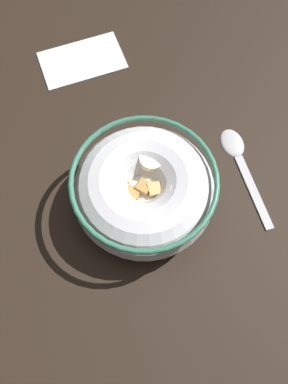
{
  "coord_description": "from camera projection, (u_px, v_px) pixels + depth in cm",
  "views": [
    {
      "loc": [
        8.3,
        15.98,
        45.63
      ],
      "look_at": [
        0.0,
        0.0,
        3.0
      ],
      "focal_mm": 38.8,
      "sensor_mm": 36.0,
      "label": 1
    }
  ],
  "objects": [
    {
      "name": "folded_napkin",
      "position": [
        82.0,
        60.0,
        0.57
      ],
      "size": [
        12.04,
        8.15,
        0.3
      ],
      "primitive_type": "cube",
      "rotation": [
        0.0,
        0.0,
        -0.13
      ],
      "color": "silver",
      "rests_on": "ground_plane"
    },
    {
      "name": "ground_plane",
      "position": [
        144.0,
        205.0,
        0.5
      ],
      "size": [
        120.5,
        120.5,
        2.0
      ],
      "primitive_type": "cube",
      "color": "black"
    },
    {
      "name": "spoon",
      "position": [
        238.0,
        155.0,
        0.51
      ],
      "size": [
        4.46,
        14.05,
        0.8
      ],
      "color": "#B7B7BC",
      "rests_on": "ground_plane"
    },
    {
      "name": "cereal_bowl",
      "position": [
        144.0,
        190.0,
        0.46
      ],
      "size": [
        15.94,
        15.94,
        6.46
      ],
      "color": "silver",
      "rests_on": "ground_plane"
    }
  ]
}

